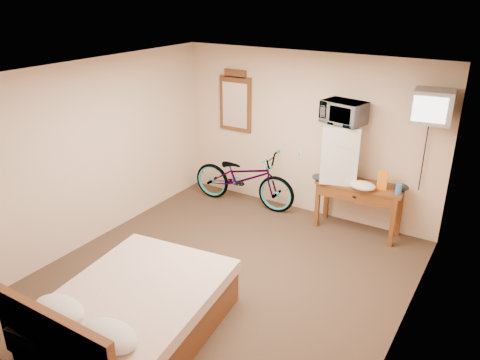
{
  "coord_description": "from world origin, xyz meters",
  "views": [
    {
      "loc": [
        2.77,
        -4.07,
        3.34
      ],
      "look_at": [
        -0.11,
        0.57,
        1.08
      ],
      "focal_mm": 35.0,
      "sensor_mm": 36.0,
      "label": 1
    }
  ],
  "objects": [
    {
      "name": "room",
      "position": [
        -0.0,
        0.0,
        1.25
      ],
      "size": [
        4.6,
        4.64,
        2.5
      ],
      "color": "#3E2C1F",
      "rests_on": "ground"
    },
    {
      "name": "desk",
      "position": [
        1.0,
        2.0,
        0.62
      ],
      "size": [
        1.23,
        0.54,
        0.75
      ],
      "color": "brown",
      "rests_on": "floor"
    },
    {
      "name": "mini_fridge",
      "position": [
        0.66,
        2.04,
        1.17
      ],
      "size": [
        0.64,
        0.63,
        0.84
      ],
      "color": "silver",
      "rests_on": "desk"
    },
    {
      "name": "microwave",
      "position": [
        0.66,
        2.04,
        1.74
      ],
      "size": [
        0.64,
        0.51,
        0.32
      ],
      "primitive_type": "imported",
      "rotation": [
        0.0,
        0.0,
        -0.22
      ],
      "color": "silver",
      "rests_on": "mini_fridge"
    },
    {
      "name": "snack_bag",
      "position": [
        1.31,
        2.02,
        0.88
      ],
      "size": [
        0.14,
        0.09,
        0.26
      ],
      "primitive_type": "cube",
      "rotation": [
        0.0,
        0.0,
        0.14
      ],
      "color": "orange",
      "rests_on": "desk"
    },
    {
      "name": "blue_cup",
      "position": [
        1.54,
        1.96,
        0.82
      ],
      "size": [
        0.08,
        0.08,
        0.14
      ],
      "primitive_type": "cylinder",
      "color": "#3A6BC7",
      "rests_on": "desk"
    },
    {
      "name": "cloth_cream",
      "position": [
        1.09,
        1.86,
        0.8
      ],
      "size": [
        0.36,
        0.27,
        0.11
      ],
      "primitive_type": "ellipsoid",
      "color": "beige",
      "rests_on": "desk"
    },
    {
      "name": "cloth_dark_a",
      "position": [
        0.47,
        1.85,
        0.8
      ],
      "size": [
        0.26,
        0.19,
        0.1
      ],
      "primitive_type": "ellipsoid",
      "color": "black",
      "rests_on": "desk"
    },
    {
      "name": "cloth_dark_b",
      "position": [
        1.54,
        2.11,
        0.8
      ],
      "size": [
        0.21,
        0.17,
        0.1
      ],
      "primitive_type": "ellipsoid",
      "color": "black",
      "rests_on": "desk"
    },
    {
      "name": "crt_television",
      "position": [
        1.8,
        2.02,
        1.98
      ],
      "size": [
        0.51,
        0.6,
        0.41
      ],
      "color": "black",
      "rests_on": "room"
    },
    {
      "name": "wall_mirror",
      "position": [
        -1.25,
        2.27,
        1.61
      ],
      "size": [
        0.59,
        0.04,
        1.0
      ],
      "color": "brown",
      "rests_on": "room"
    },
    {
      "name": "bicycle",
      "position": [
        -0.89,
        1.95,
        0.47
      ],
      "size": [
        1.83,
        0.75,
        0.94
      ],
      "primitive_type": "imported",
      "rotation": [
        0.0,
        0.0,
        1.64
      ],
      "color": "black",
      "rests_on": "floor"
    },
    {
      "name": "bed",
      "position": [
        -0.19,
        -1.38,
        0.3
      ],
      "size": [
        1.68,
        2.09,
        0.9
      ],
      "color": "brown",
      "rests_on": "floor"
    }
  ]
}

